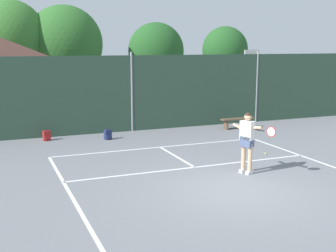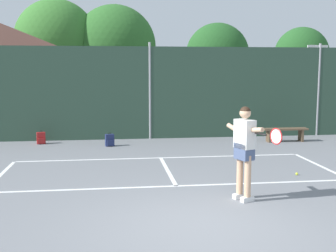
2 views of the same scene
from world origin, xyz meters
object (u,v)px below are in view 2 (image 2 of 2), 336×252
(tennis_player, at_px, (245,145))
(backpack_red, at_px, (41,138))
(backpack_navy, at_px, (110,140))
(courtside_bench, at_px, (285,132))
(tennis_ball, at_px, (297,174))
(basketball_hoop, at_px, (316,75))

(tennis_player, height_order, backpack_red, tennis_player)
(tennis_player, bearing_deg, backpack_navy, 112.70)
(backpack_navy, bearing_deg, backpack_red, 162.50)
(courtside_bench, bearing_deg, tennis_ball, -109.21)
(basketball_hoop, xyz_separation_m, tennis_ball, (-4.17, -7.65, -2.28))
(backpack_red, relative_size, courtside_bench, 0.29)
(tennis_ball, distance_m, backpack_navy, 6.43)
(basketball_hoop, bearing_deg, tennis_ball, -118.60)
(courtside_bench, bearing_deg, backpack_navy, -179.12)
(backpack_red, bearing_deg, tennis_ball, -37.58)
(basketball_hoop, relative_size, courtside_bench, 2.22)
(basketball_hoop, xyz_separation_m, backpack_navy, (-8.70, -3.09, -2.12))
(courtside_bench, bearing_deg, basketball_hoop, 49.62)
(tennis_ball, height_order, backpack_red, backpack_red)
(tennis_ball, xyz_separation_m, backpack_red, (-6.88, 5.29, 0.16))
(tennis_ball, xyz_separation_m, backpack_navy, (-4.53, 4.55, 0.16))
(backpack_red, bearing_deg, courtside_bench, -4.34)
(tennis_ball, xyz_separation_m, courtside_bench, (1.62, 4.65, 0.33))
(tennis_ball, height_order, courtside_bench, courtside_bench)
(basketball_hoop, distance_m, courtside_bench, 4.39)
(backpack_navy, height_order, courtside_bench, courtside_bench)
(courtside_bench, bearing_deg, backpack_red, 175.66)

